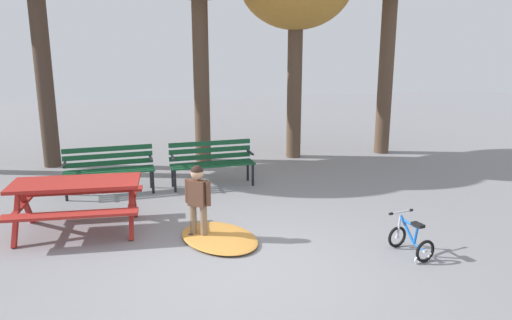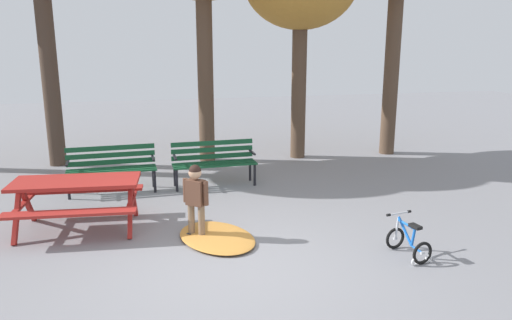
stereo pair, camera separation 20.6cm
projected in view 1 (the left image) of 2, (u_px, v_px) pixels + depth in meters
ground at (234, 269)px, 6.11m from camera, size 36.00×36.00×0.00m
picnic_table at (76, 193)px, 7.16m from camera, size 1.91×1.50×0.79m
park_bench_far_left at (109, 166)px, 9.00m from camera, size 1.62×0.53×0.85m
park_bench_left at (212, 160)px, 9.49m from camera, size 1.61×0.51×0.85m
child_standing at (198, 196)px, 6.89m from camera, size 0.33×0.29×1.08m
kids_bicycle at (411, 240)px, 6.46m from camera, size 0.45×0.61×0.54m
leaf_pile at (219, 237)px, 6.98m from camera, size 1.38×1.61×0.07m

